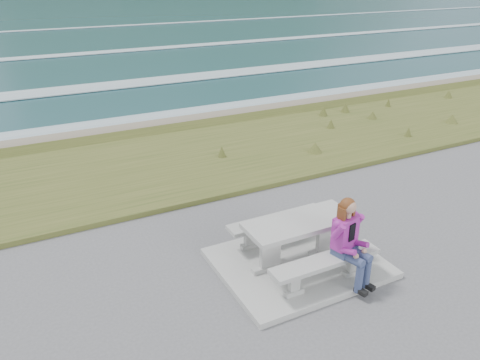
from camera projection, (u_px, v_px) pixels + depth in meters
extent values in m
cube|color=gray|center=(298.00, 263.00, 7.70)|extent=(2.60, 2.10, 0.10)
cube|color=gray|center=(270.00, 267.00, 7.44)|extent=(0.62, 0.12, 0.08)
cube|color=gray|center=(270.00, 251.00, 7.32)|extent=(0.34, 0.09, 0.51)
cube|color=gray|center=(271.00, 235.00, 7.20)|extent=(0.62, 0.12, 0.08)
cube|color=gray|center=(325.00, 250.00, 7.89)|extent=(0.62, 0.12, 0.08)
cube|color=gray|center=(326.00, 235.00, 7.77)|extent=(0.34, 0.09, 0.51)
cube|color=gray|center=(328.00, 219.00, 7.64)|extent=(0.62, 0.12, 0.08)
cube|color=gray|center=(300.00, 223.00, 7.39)|extent=(1.80, 0.75, 0.08)
cube|color=gray|center=(294.00, 292.00, 6.88)|extent=(0.30, 0.12, 0.08)
cube|color=gray|center=(294.00, 283.00, 6.81)|extent=(0.17, 0.09, 0.22)
cube|color=gray|center=(295.00, 275.00, 6.75)|extent=(0.30, 0.12, 0.08)
cube|color=gray|center=(352.00, 272.00, 7.32)|extent=(0.30, 0.12, 0.08)
cube|color=gray|center=(353.00, 264.00, 7.26)|extent=(0.17, 0.09, 0.22)
cube|color=gray|center=(354.00, 256.00, 7.20)|extent=(0.30, 0.12, 0.08)
cube|color=gray|center=(325.00, 261.00, 6.94)|extent=(1.80, 0.35, 0.07)
cube|color=gray|center=(249.00, 246.00, 8.01)|extent=(0.30, 0.12, 0.08)
cube|color=gray|center=(249.00, 238.00, 7.95)|extent=(0.17, 0.09, 0.22)
cube|color=gray|center=(249.00, 231.00, 7.89)|extent=(0.30, 0.12, 0.08)
cube|color=gray|center=(302.00, 231.00, 8.46)|extent=(0.30, 0.12, 0.08)
cube|color=gray|center=(302.00, 224.00, 8.39)|extent=(0.17, 0.09, 0.22)
cube|color=gray|center=(303.00, 217.00, 8.33)|extent=(0.30, 0.12, 0.08)
cube|color=gray|center=(277.00, 220.00, 8.08)|extent=(1.80, 0.35, 0.07)
cube|color=#38471A|center=(188.00, 163.00, 11.78)|extent=(160.00, 4.50, 0.22)
cube|color=brown|center=(153.00, 130.00, 14.13)|extent=(160.00, 0.80, 2.20)
cube|color=silver|center=(113.00, 129.00, 19.80)|extent=(220.00, 3.00, 0.06)
cube|color=silver|center=(80.00, 89.00, 26.29)|extent=(220.00, 2.00, 0.06)
cube|color=silver|center=(53.00, 56.00, 36.02)|extent=(220.00, 1.40, 0.06)
cube|color=silver|center=(31.00, 30.00, 50.62)|extent=(220.00, 1.00, 0.06)
cube|color=navy|center=(354.00, 268.00, 7.00)|extent=(0.50, 0.73, 0.56)
cube|color=#9B218F|center=(345.00, 232.00, 6.93)|extent=(0.43, 0.31, 0.50)
sphere|color=tan|center=(349.00, 207.00, 6.74)|extent=(0.21, 0.21, 0.21)
sphere|color=#562213|center=(348.00, 205.00, 6.75)|extent=(0.23, 0.23, 0.23)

